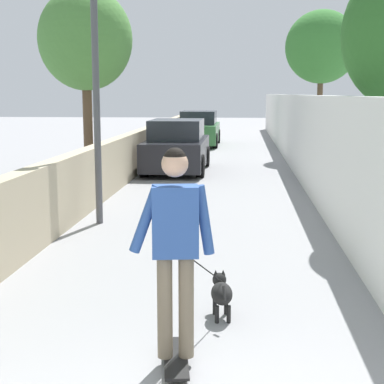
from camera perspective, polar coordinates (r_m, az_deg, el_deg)
ground_plane at (r=16.60m, az=2.44°, el=1.67°), size 80.00×80.00×0.00m
wall_left at (r=14.85m, az=-7.10°, el=3.03°), size 48.00×0.30×1.22m
fence_right at (r=14.57m, az=11.53°, el=4.85°), size 48.00×0.30×2.26m
tree_left_near at (r=16.04m, az=-10.43°, el=14.47°), size 2.48×2.48×5.06m
tree_right_distant at (r=21.66m, az=12.61°, el=13.70°), size 2.56×2.56×5.22m
lamp_post at (r=10.37m, az=-9.51°, el=13.65°), size 0.36×0.36×4.47m
skateboard at (r=5.16m, az=-1.60°, el=-15.99°), size 0.82×0.31×0.08m
person_skateboarder at (r=4.80m, az=-1.66°, el=-4.38°), size 0.27×0.72×1.79m
dog at (r=6.09m, az=2.89°, el=-9.79°), size 1.41×0.49×1.06m
car_near at (r=17.34m, az=-1.50°, el=4.40°), size 3.95×1.80×1.54m
car_far at (r=26.15m, az=0.68°, el=6.17°), size 4.34×1.80×1.54m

